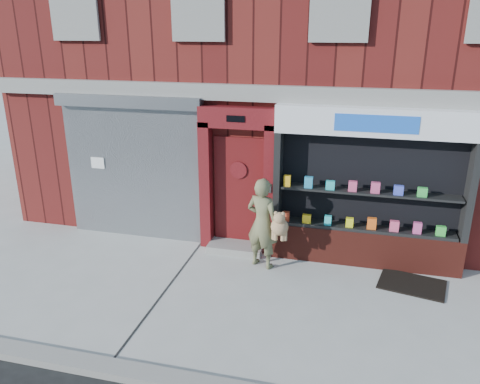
% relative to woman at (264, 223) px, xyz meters
% --- Properties ---
extents(ground, '(80.00, 80.00, 0.00)m').
position_rel_woman_xyz_m(ground, '(0.08, -1.22, -0.88)').
color(ground, '#9E9E99').
rests_on(ground, ground).
extents(building, '(12.00, 8.16, 8.00)m').
position_rel_woman_xyz_m(building, '(0.08, 4.78, 3.12)').
color(building, '#4E1311').
rests_on(building, ground).
extents(shutter_bay, '(3.10, 0.30, 3.04)m').
position_rel_woman_xyz_m(shutter_bay, '(-2.92, 0.71, 0.84)').
color(shutter_bay, gray).
rests_on(shutter_bay, ground).
extents(red_door_bay, '(1.52, 0.58, 2.90)m').
position_rel_woman_xyz_m(red_door_bay, '(-0.67, 0.64, 0.58)').
color(red_door_bay, '#4D0D11').
rests_on(red_door_bay, ground).
extents(pharmacy_bay, '(3.50, 0.41, 3.00)m').
position_rel_woman_xyz_m(pharmacy_bay, '(1.83, 0.60, 0.50)').
color(pharmacy_bay, '#5E1E16').
rests_on(pharmacy_bay, ground).
extents(woman, '(0.87, 0.60, 1.74)m').
position_rel_woman_xyz_m(woman, '(0.00, 0.00, 0.00)').
color(woman, '#636441').
rests_on(woman, ground).
extents(doormat, '(1.24, 0.99, 0.03)m').
position_rel_woman_xyz_m(doormat, '(2.69, -0.06, -0.86)').
color(doormat, black).
rests_on(doormat, ground).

